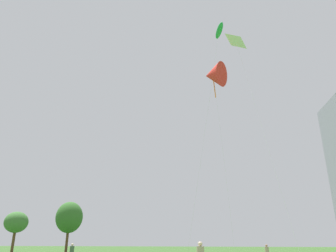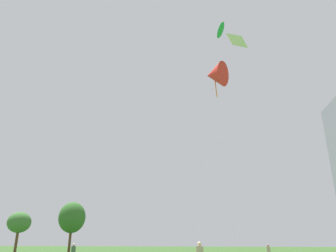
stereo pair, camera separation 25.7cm
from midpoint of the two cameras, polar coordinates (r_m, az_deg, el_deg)
name	(u,v)px [view 1 (the left image)]	position (r m, az deg, el deg)	size (l,w,h in m)	color
person_standing_0	(72,252)	(31.07, -17.06, -20.71)	(0.37, 0.37, 1.68)	tan
person_standing_1	(267,252)	(32.14, 17.03, -20.76)	(0.35, 0.35, 1.59)	maroon
kite_flying_1	(219,31)	(43.49, 8.96, 16.43)	(6.21, 3.74, 27.86)	silver
kite_flying_2	(236,42)	(40.71, 11.90, 14.49)	(4.87, 8.54, 25.25)	silver
kite_flying_3	(214,75)	(40.49, 7.98, 9.00)	(3.53, 4.69, 23.03)	silver
park_tree_1	(16,222)	(53.86, -25.61, -15.27)	(3.36, 3.36, 6.06)	brown
park_tree_2	(69,217)	(60.11, -17.34, -15.32)	(4.57, 4.57, 8.48)	brown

